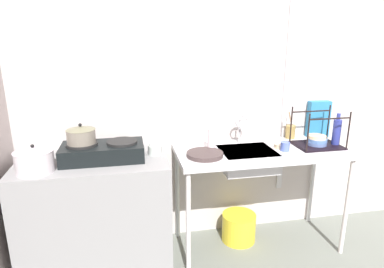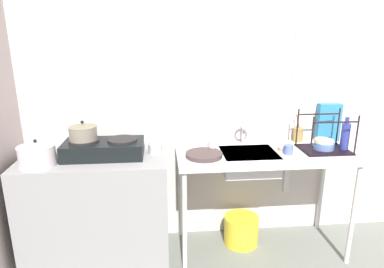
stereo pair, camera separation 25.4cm
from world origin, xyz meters
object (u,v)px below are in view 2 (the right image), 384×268
Objects in this scene: cup_by_rack at (288,150)px; bucket_on_floor at (241,230)px; small_bowl_on_drainboard at (285,149)px; utensil_jar at (298,134)px; percolator at (155,144)px; frying_pan at (204,155)px; stove at (104,148)px; faucet at (245,125)px; pot_on_left_burner at (83,132)px; pot_beside_stove at (37,154)px; bottle_by_rack at (345,136)px; bottle_by_sink at (213,139)px; sink_basin at (249,161)px; dish_rack at (324,145)px; cereal_box at (328,122)px.

bucket_on_floor is at bearing 150.76° from cup_by_rack.
utensil_jar reaches higher than small_bowl_on_drainboard.
small_bowl_on_drainboard is 0.37× the size of bucket_on_floor.
percolator is 1.10m from bucket_on_floor.
cup_by_rack is at bearing 0.23° from frying_pan.
stove reaches higher than bucket_on_floor.
faucet is 2.35× the size of small_bowl_on_drainboard.
pot_on_left_burner is 1.56m from cup_by_rack.
pot_beside_stove is 1.85m from small_bowl_on_drainboard.
frying_pan is 0.87m from bucket_on_floor.
bottle_by_sink is at bearing 175.38° from bottle_by_rack.
bottle_by_rack is at bearing -2.88° from percolator.
faucet is (0.00, 0.18, 0.25)m from sink_basin.
percolator is at bearing 4.38° from pot_on_left_burner.
faucet is at bearing 88.54° from sink_basin.
cup_by_rack is at bearing -2.82° from pot_on_left_burner.
frying_pan is (0.89, -0.08, -0.18)m from pot_on_left_burner.
utensil_jar reaches higher than pot_beside_stove.
pot_on_left_burner reaches higher than bucket_on_floor.
cereal_box reaches higher than dish_rack.
pot_beside_stove is 0.99× the size of faucet.
small_bowl_on_drainboard is at bearing 4.45° from pot_beside_stove.
frying_pan is 1.18m from cereal_box.
utensil_jar is (0.49, 0.07, -0.11)m from faucet.
percolator is at bearing -168.63° from cereal_box.
sink_basin is 5.90× the size of cup_by_rack.
small_bowl_on_drainboard is at bearing -0.29° from stove.
pot_on_left_burner is 0.73× the size of frying_pan.
bottle_by_rack is 0.28m from cereal_box.
stove is at bearing 179.43° from dish_rack.
cereal_box is (0.15, 0.26, 0.12)m from dish_rack.
faucet is at bearing 165.12° from bottle_by_rack.
bucket_on_floor is at bearing 93.97° from sink_basin.
pot_on_left_burner reaches higher than bottle_by_rack.
pot_beside_stove is at bearing -171.07° from bottle_by_sink.
bottle_by_rack is (2.02, -0.04, -0.08)m from pot_on_left_burner.
utensil_jar reaches higher than sink_basin.
pot_beside_stove is 0.59× the size of sink_basin.
dish_rack is at bearing 173.54° from bottle_by_rack.
percolator reaches higher than cup_by_rack.
dish_rack is at bearing 3.63° from frying_pan.
frying_pan is (0.37, -0.12, -0.06)m from percolator.
stove is at bearing 174.00° from frying_pan.
pot_beside_stove reaches higher than sink_basin.
pot_on_left_burner is 0.48× the size of sink_basin.
stove is at bearing 178.93° from bottle_by_rack.
utensil_jar is at bearing -175.38° from cereal_box.
small_bowl_on_drainboard is (-0.00, 0.07, -0.02)m from cup_by_rack.
faucet is 0.40m from cup_by_rack.
utensil_jar is (0.21, 0.24, 0.04)m from small_bowl_on_drainboard.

